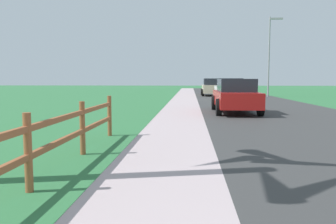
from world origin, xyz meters
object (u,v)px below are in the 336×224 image
at_px(parked_car_white, 229,89).
at_px(parked_car_blue, 213,85).
at_px(street_lamp, 270,50).
at_px(parked_car_beige, 212,87).
at_px(parked_suv_red, 235,96).

relative_size(parked_car_white, parked_car_blue, 0.99).
distance_m(parked_car_white, street_lamp, 7.36).
relative_size(parked_car_beige, parked_car_blue, 1.08).
bearing_deg(parked_car_white, parked_car_beige, 96.24).
bearing_deg(street_lamp, parked_car_blue, 107.36).
height_order(parked_car_beige, street_lamp, street_lamp).
xyz_separation_m(parked_car_white, street_lamp, (4.08, 5.20, 3.25)).
height_order(parked_suv_red, parked_car_beige, parked_car_beige).
height_order(parked_car_white, parked_car_blue, parked_car_white).
xyz_separation_m(parked_suv_red, parked_car_beige, (-0.04, 16.92, 0.03)).
xyz_separation_m(parked_suv_red, parked_car_blue, (0.80, 27.66, 0.02)).
distance_m(parked_suv_red, parked_car_white, 9.53).
relative_size(parked_suv_red, parked_car_beige, 1.01).
height_order(parked_suv_red, parked_car_white, parked_car_white).
bearing_deg(parked_car_white, parked_suv_red, -94.65).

